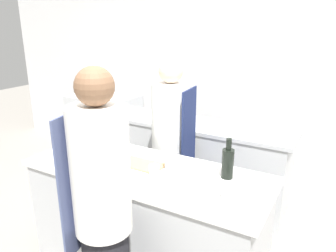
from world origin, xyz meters
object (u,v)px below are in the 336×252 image
(bottle_sauce, at_px, (120,145))
(stockpot, at_px, (180,112))
(oven_range, at_px, (105,127))
(chef_at_prep_near, at_px, (103,216))
(chef_at_stove, at_px, (171,146))
(bowl_mixing_large, at_px, (242,195))
(bottle_olive_oil, at_px, (170,158))
(bowl_prep_small, at_px, (102,153))
(cup, at_px, (154,171))
(bowl_ceramic_blue, at_px, (84,146))
(bottle_cooking_oil, at_px, (72,147))
(bottle_vinegar, at_px, (111,156))
(bottle_wine, at_px, (228,162))

(bottle_sauce, height_order, stockpot, bottle_sauce)
(oven_range, distance_m, chef_at_prep_near, 3.15)
(chef_at_stove, distance_m, stockpot, 0.71)
(bowl_mixing_large, height_order, stockpot, stockpot)
(bottle_sauce, distance_m, bowl_mixing_large, 1.17)
(bottle_olive_oil, xyz_separation_m, bowl_prep_small, (-0.61, -0.06, -0.06))
(bowl_prep_small, relative_size, stockpot, 0.71)
(bottle_olive_oil, height_order, cup, bottle_olive_oil)
(stockpot, bearing_deg, chef_at_stove, -70.13)
(bowl_ceramic_blue, distance_m, stockpot, 1.33)
(bottle_cooking_oil, bearing_deg, cup, 3.96)
(bottle_vinegar, height_order, cup, bottle_vinegar)
(chef_at_stove, relative_size, bottle_olive_oil, 6.43)
(bottle_vinegar, bearing_deg, bottle_sauce, 117.46)
(oven_range, height_order, bottle_cooking_oil, bottle_cooking_oil)
(bottle_wine, bearing_deg, bottle_olive_oil, -165.41)
(bottle_vinegar, bearing_deg, chef_at_stove, 88.13)
(bowl_ceramic_blue, bearing_deg, stockpot, 77.25)
(oven_range, xyz_separation_m, bowl_ceramic_blue, (1.19, -1.68, 0.48))
(bottle_cooking_oil, bearing_deg, bottle_sauce, 48.10)
(chef_at_stove, bearing_deg, bowl_ceramic_blue, -44.44)
(bowl_prep_small, bearing_deg, bowl_mixing_large, -3.72)
(chef_at_stove, distance_m, bottle_olive_oil, 0.76)
(bottle_cooking_oil, bearing_deg, bowl_ceramic_blue, 110.50)
(bottle_wine, relative_size, bottle_cooking_oil, 1.07)
(bottle_vinegar, height_order, bowl_ceramic_blue, bottle_vinegar)
(bottle_sauce, height_order, bowl_ceramic_blue, bottle_sauce)
(bowl_ceramic_blue, bearing_deg, bowl_prep_small, -14.67)
(oven_range, xyz_separation_m, chef_at_stove, (1.72, -1.03, 0.37))
(stockpot, bearing_deg, bottle_sauce, -87.87)
(chef_at_prep_near, height_order, bottle_cooking_oil, chef_at_prep_near)
(bowl_prep_small, bearing_deg, chef_at_stove, 69.60)
(bottle_cooking_oil, bearing_deg, bowl_prep_small, 37.21)
(chef_at_stove, xyz_separation_m, bottle_cooking_oil, (-0.45, -0.85, 0.19))
(bottle_vinegar, relative_size, bottle_cooking_oil, 1.13)
(bottle_cooking_oil, relative_size, bowl_ceramic_blue, 1.59)
(bowl_mixing_large, bearing_deg, chef_at_prep_near, -139.78)
(bottle_vinegar, bearing_deg, bowl_prep_small, 145.83)
(bottle_wine, xyz_separation_m, cup, (-0.47, -0.26, -0.07))
(chef_at_prep_near, height_order, bottle_wine, chef_at_prep_near)
(bottle_cooking_oil, xyz_separation_m, bottle_sauce, (0.26, 0.29, -0.03))
(bottle_wine, xyz_separation_m, bowl_prep_small, (-1.03, -0.17, -0.08))
(bottle_wine, relative_size, bowl_mixing_large, 1.20)
(chef_at_prep_near, bearing_deg, bowl_ceramic_blue, 36.87)
(bowl_ceramic_blue, relative_size, stockpot, 0.76)
(bowl_prep_small, bearing_deg, stockpot, 88.73)
(bottle_sauce, relative_size, bowl_prep_small, 1.22)
(chef_at_prep_near, bearing_deg, bottle_cooking_oil, 43.68)
(bottle_cooking_oil, height_order, bowl_ceramic_blue, bottle_cooking_oil)
(chef_at_prep_near, xyz_separation_m, chef_at_stove, (-0.29, 1.36, -0.07))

